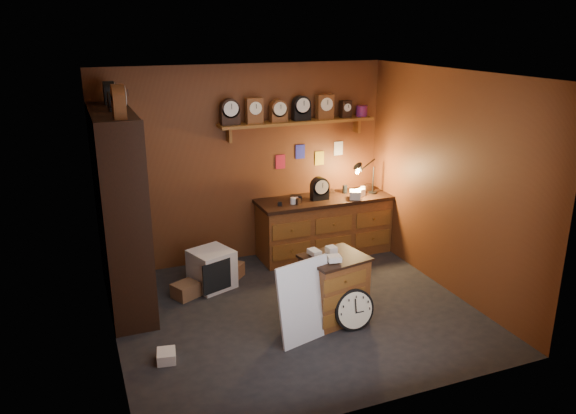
# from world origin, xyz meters

# --- Properties ---
(floor) EXTENTS (4.00, 4.00, 0.00)m
(floor) POSITION_xyz_m (0.00, 0.00, 0.00)
(floor) COLOR black
(floor) RESTS_ON ground
(room_shell) EXTENTS (4.02, 3.62, 2.71)m
(room_shell) POSITION_xyz_m (0.04, 0.11, 1.72)
(room_shell) COLOR brown
(room_shell) RESTS_ON ground
(shelving_unit) EXTENTS (0.47, 1.60, 2.58)m
(shelving_unit) POSITION_xyz_m (-1.79, 0.98, 1.25)
(shelving_unit) COLOR black
(shelving_unit) RESTS_ON ground
(workbench) EXTENTS (1.95, 0.66, 1.36)m
(workbench) POSITION_xyz_m (1.05, 1.47, 0.47)
(workbench) COLOR brown
(workbench) RESTS_ON ground
(low_cabinet) EXTENTS (0.75, 0.67, 0.85)m
(low_cabinet) POSITION_xyz_m (0.35, -0.28, 0.41)
(low_cabinet) COLOR brown
(low_cabinet) RESTS_ON ground
(big_round_clock) EXTENTS (0.46, 0.16, 0.46)m
(big_round_clock) POSITION_xyz_m (0.45, -0.56, 0.23)
(big_round_clock) COLOR black
(big_round_clock) RESTS_ON ground
(white_panel) EXTENTS (0.69, 0.35, 0.88)m
(white_panel) POSITION_xyz_m (-0.12, -0.55, 0.00)
(white_panel) COLOR silver
(white_panel) RESTS_ON ground
(mini_fridge) EXTENTS (0.60, 0.63, 0.49)m
(mini_fridge) POSITION_xyz_m (-0.73, 1.01, 0.25)
(mini_fridge) COLOR silver
(mini_fridge) RESTS_ON ground
(floor_box_a) EXTENTS (0.37, 0.35, 0.18)m
(floor_box_a) POSITION_xyz_m (-1.10, 0.85, 0.09)
(floor_box_a) COLOR brown
(floor_box_a) RESTS_ON ground
(floor_box_b) EXTENTS (0.21, 0.24, 0.11)m
(floor_box_b) POSITION_xyz_m (-1.57, -0.44, 0.05)
(floor_box_b) COLOR white
(floor_box_b) RESTS_ON ground
(floor_box_c) EXTENTS (0.33, 0.33, 0.19)m
(floor_box_c) POSITION_xyz_m (-0.40, 1.19, 0.10)
(floor_box_c) COLOR brown
(floor_box_c) RESTS_ON ground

